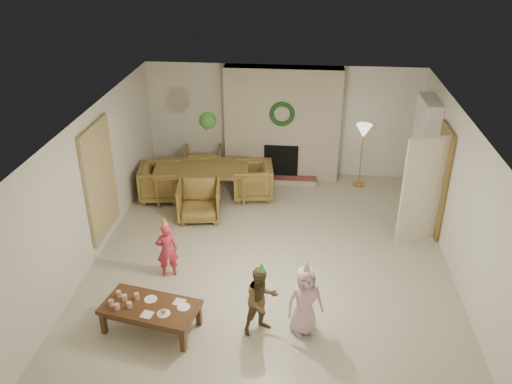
# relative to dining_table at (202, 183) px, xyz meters

# --- Properties ---
(floor) EXTENTS (7.00, 7.00, 0.00)m
(floor) POSITION_rel_dining_table_xyz_m (1.60, -2.07, -0.34)
(floor) COLOR #B7B29E
(floor) RESTS_ON ground
(ceiling) EXTENTS (7.00, 7.00, 0.00)m
(ceiling) POSITION_rel_dining_table_xyz_m (1.60, -2.07, 2.16)
(ceiling) COLOR white
(ceiling) RESTS_ON wall_back
(wall_back) EXTENTS (7.00, 0.00, 7.00)m
(wall_back) POSITION_rel_dining_table_xyz_m (1.60, 1.43, 0.91)
(wall_back) COLOR silver
(wall_back) RESTS_ON floor
(wall_front) EXTENTS (7.00, 0.00, 7.00)m
(wall_front) POSITION_rel_dining_table_xyz_m (1.60, -5.57, 0.91)
(wall_front) COLOR silver
(wall_front) RESTS_ON floor
(wall_left) EXTENTS (0.00, 7.00, 7.00)m
(wall_left) POSITION_rel_dining_table_xyz_m (-1.40, -2.07, 0.91)
(wall_left) COLOR silver
(wall_left) RESTS_ON floor
(wall_right) EXTENTS (0.00, 7.00, 7.00)m
(wall_right) POSITION_rel_dining_table_xyz_m (4.60, -2.07, 0.91)
(wall_right) COLOR silver
(wall_right) RESTS_ON floor
(fireplace_mass) EXTENTS (2.50, 0.40, 2.50)m
(fireplace_mass) POSITION_rel_dining_table_xyz_m (1.60, 1.23, 0.91)
(fireplace_mass) COLOR #5C2E18
(fireplace_mass) RESTS_ON floor
(fireplace_hearth) EXTENTS (1.60, 0.30, 0.12)m
(fireplace_hearth) POSITION_rel_dining_table_xyz_m (1.60, 0.88, -0.28)
(fireplace_hearth) COLOR maroon
(fireplace_hearth) RESTS_ON floor
(fireplace_firebox) EXTENTS (0.75, 0.12, 0.75)m
(fireplace_firebox) POSITION_rel_dining_table_xyz_m (1.60, 1.05, 0.11)
(fireplace_firebox) COLOR black
(fireplace_firebox) RESTS_ON floor
(fireplace_wreath) EXTENTS (0.54, 0.10, 0.54)m
(fireplace_wreath) POSITION_rel_dining_table_xyz_m (1.60, 1.00, 1.21)
(fireplace_wreath) COLOR #163C1A
(fireplace_wreath) RESTS_ON fireplace_mass
(floor_lamp_base) EXTENTS (0.26, 0.26, 0.03)m
(floor_lamp_base) POSITION_rel_dining_table_xyz_m (3.33, 0.93, -0.32)
(floor_lamp_base) COLOR gold
(floor_lamp_base) RESTS_ON floor
(floor_lamp_post) EXTENTS (0.03, 0.03, 1.26)m
(floor_lamp_post) POSITION_rel_dining_table_xyz_m (3.33, 0.93, 0.31)
(floor_lamp_post) COLOR gold
(floor_lamp_post) RESTS_ON floor
(floor_lamp_shade) EXTENTS (0.34, 0.34, 0.28)m
(floor_lamp_shade) POSITION_rel_dining_table_xyz_m (3.33, 0.93, 0.92)
(floor_lamp_shade) COLOR beige
(floor_lamp_shade) RESTS_ON floor_lamp_post
(bookshelf_carcass) EXTENTS (0.30, 1.00, 2.20)m
(bookshelf_carcass) POSITION_rel_dining_table_xyz_m (4.44, 0.23, 0.76)
(bookshelf_carcass) COLOR white
(bookshelf_carcass) RESTS_ON floor
(bookshelf_shelf_a) EXTENTS (0.30, 0.92, 0.03)m
(bookshelf_shelf_a) POSITION_rel_dining_table_xyz_m (4.42, 0.23, 0.11)
(bookshelf_shelf_a) COLOR white
(bookshelf_shelf_a) RESTS_ON bookshelf_carcass
(bookshelf_shelf_b) EXTENTS (0.30, 0.92, 0.03)m
(bookshelf_shelf_b) POSITION_rel_dining_table_xyz_m (4.42, 0.23, 0.51)
(bookshelf_shelf_b) COLOR white
(bookshelf_shelf_b) RESTS_ON bookshelf_carcass
(bookshelf_shelf_c) EXTENTS (0.30, 0.92, 0.03)m
(bookshelf_shelf_c) POSITION_rel_dining_table_xyz_m (4.42, 0.23, 0.91)
(bookshelf_shelf_c) COLOR white
(bookshelf_shelf_c) RESTS_ON bookshelf_carcass
(bookshelf_shelf_d) EXTENTS (0.30, 0.92, 0.03)m
(bookshelf_shelf_d) POSITION_rel_dining_table_xyz_m (4.42, 0.23, 1.31)
(bookshelf_shelf_d) COLOR white
(bookshelf_shelf_d) RESTS_ON bookshelf_carcass
(books_row_lower) EXTENTS (0.20, 0.40, 0.24)m
(books_row_lower) POSITION_rel_dining_table_xyz_m (4.40, 0.08, 0.25)
(books_row_lower) COLOR #B44721
(books_row_lower) RESTS_ON bookshelf_shelf_a
(books_row_mid) EXTENTS (0.20, 0.44, 0.24)m
(books_row_mid) POSITION_rel_dining_table_xyz_m (4.40, 0.28, 0.65)
(books_row_mid) COLOR navy
(books_row_mid) RESTS_ON bookshelf_shelf_b
(books_row_upper) EXTENTS (0.20, 0.36, 0.22)m
(books_row_upper) POSITION_rel_dining_table_xyz_m (4.40, 0.13, 1.04)
(books_row_upper) COLOR #A06022
(books_row_upper) RESTS_ON bookshelf_shelf_c
(door_frame) EXTENTS (0.05, 0.86, 2.04)m
(door_frame) POSITION_rel_dining_table_xyz_m (4.56, -0.87, 0.68)
(door_frame) COLOR brown
(door_frame) RESTS_ON floor
(door_leaf) EXTENTS (0.77, 0.32, 2.00)m
(door_leaf) POSITION_rel_dining_table_xyz_m (4.18, -1.25, 0.66)
(door_leaf) COLOR beige
(door_leaf) RESTS_ON floor
(curtain_panel) EXTENTS (0.06, 1.20, 2.00)m
(curtain_panel) POSITION_rel_dining_table_xyz_m (-1.36, -1.87, 0.91)
(curtain_panel) COLOR #C1B889
(curtain_panel) RESTS_ON wall_left
(dining_table) EXTENTS (2.05, 1.32, 0.68)m
(dining_table) POSITION_rel_dining_table_xyz_m (0.00, 0.00, 0.00)
(dining_table) COLOR brown
(dining_table) RESTS_ON floor
(dining_chair_near) EXTENTS (0.90, 0.92, 0.75)m
(dining_chair_near) POSITION_rel_dining_table_xyz_m (0.11, -0.84, 0.04)
(dining_chair_near) COLOR brown
(dining_chair_near) RESTS_ON floor
(dining_chair_far) EXTENTS (0.90, 0.92, 0.75)m
(dining_chair_far) POSITION_rel_dining_table_xyz_m (-0.11, 0.84, 0.04)
(dining_chair_far) COLOR brown
(dining_chair_far) RESTS_ON floor
(dining_chair_left) EXTENTS (0.92, 0.90, 0.75)m
(dining_chair_left) POSITION_rel_dining_table_xyz_m (-0.84, -0.11, 0.04)
(dining_chair_left) COLOR brown
(dining_chair_left) RESTS_ON floor
(dining_chair_right) EXTENTS (0.92, 0.90, 0.75)m
(dining_chair_right) POSITION_rel_dining_table_xyz_m (1.05, 0.14, 0.04)
(dining_chair_right) COLOR brown
(dining_chair_right) RESTS_ON floor
(hanging_plant_cord) EXTENTS (0.01, 0.01, 0.70)m
(hanging_plant_cord) POSITION_rel_dining_table_xyz_m (0.30, -0.57, 1.81)
(hanging_plant_cord) COLOR tan
(hanging_plant_cord) RESTS_ON ceiling
(hanging_plant_pot) EXTENTS (0.16, 0.16, 0.12)m
(hanging_plant_pot) POSITION_rel_dining_table_xyz_m (0.30, -0.57, 1.46)
(hanging_plant_pot) COLOR #A34634
(hanging_plant_pot) RESTS_ON hanging_plant_cord
(hanging_plant_foliage) EXTENTS (0.32, 0.32, 0.32)m
(hanging_plant_foliage) POSITION_rel_dining_table_xyz_m (0.30, -0.57, 1.58)
(hanging_plant_foliage) COLOR #1C4717
(hanging_plant_foliage) RESTS_ON hanging_plant_pot
(coffee_table_top) EXTENTS (1.45, 0.93, 0.06)m
(coffee_table_top) POSITION_rel_dining_table_xyz_m (0.04, -4.03, 0.04)
(coffee_table_top) COLOR #4A2E18
(coffee_table_top) RESTS_ON floor
(coffee_table_apron) EXTENTS (1.33, 0.80, 0.08)m
(coffee_table_apron) POSITION_rel_dining_table_xyz_m (0.04, -4.03, -0.03)
(coffee_table_apron) COLOR #4A2E18
(coffee_table_apron) RESTS_ON floor
(coffee_leg_fl) EXTENTS (0.09, 0.09, 0.35)m
(coffee_leg_fl) POSITION_rel_dining_table_xyz_m (-0.62, -4.17, -0.16)
(coffee_leg_fl) COLOR #4A2E18
(coffee_leg_fl) RESTS_ON floor
(coffee_leg_fr) EXTENTS (0.09, 0.09, 0.35)m
(coffee_leg_fr) POSITION_rel_dining_table_xyz_m (0.58, -4.42, -0.16)
(coffee_leg_fr) COLOR #4A2E18
(coffee_leg_fr) RESTS_ON floor
(coffee_leg_bl) EXTENTS (0.09, 0.09, 0.35)m
(coffee_leg_bl) POSITION_rel_dining_table_xyz_m (-0.51, -3.64, -0.16)
(coffee_leg_bl) COLOR #4A2E18
(coffee_leg_bl) RESTS_ON floor
(coffee_leg_br) EXTENTS (0.09, 0.09, 0.35)m
(coffee_leg_br) POSITION_rel_dining_table_xyz_m (0.69, -3.88, -0.16)
(coffee_leg_br) COLOR #4A2E18
(coffee_leg_br) RESTS_ON floor
(cup_a) EXTENTS (0.09, 0.09, 0.09)m
(cup_a) POSITION_rel_dining_table_xyz_m (-0.50, -4.08, 0.12)
(cup_a) COLOR white
(cup_a) RESTS_ON coffee_table_top
(cup_b) EXTENTS (0.09, 0.09, 0.09)m
(cup_b) POSITION_rel_dining_table_xyz_m (-0.46, -3.87, 0.12)
(cup_b) COLOR white
(cup_b) RESTS_ON coffee_table_top
(cup_c) EXTENTS (0.09, 0.09, 0.09)m
(cup_c) POSITION_rel_dining_table_xyz_m (-0.39, -4.15, 0.12)
(cup_c) COLOR white
(cup_c) RESTS_ON coffee_table_top
(cup_d) EXTENTS (0.09, 0.09, 0.09)m
(cup_d) POSITION_rel_dining_table_xyz_m (-0.35, -3.95, 0.12)
(cup_d) COLOR white
(cup_d) RESTS_ON coffee_table_top
(cup_e) EXTENTS (0.09, 0.09, 0.09)m
(cup_e) POSITION_rel_dining_table_xyz_m (-0.23, -4.10, 0.12)
(cup_e) COLOR white
(cup_e) RESTS_ON coffee_table_top
(cup_f) EXTENTS (0.09, 0.09, 0.09)m
(cup_f) POSITION_rel_dining_table_xyz_m (-0.19, -3.90, 0.12)
(cup_f) COLOR white
(cup_f) RESTS_ON coffee_table_top
(plate_a) EXTENTS (0.22, 0.22, 0.01)m
(plate_a) POSITION_rel_dining_table_xyz_m (0.01, -3.90, 0.08)
(plate_a) COLOR white
(plate_a) RESTS_ON coffee_table_top
(plate_b) EXTENTS (0.22, 0.22, 0.01)m
(plate_b) POSITION_rel_dining_table_xyz_m (0.27, -4.18, 0.08)
(plate_b) COLOR white
(plate_b) RESTS_ON coffee_table_top
(plate_c) EXTENTS (0.22, 0.22, 0.01)m
(plate_c) POSITION_rel_dining_table_xyz_m (0.51, -4.02, 0.08)
(plate_c) COLOR white
(plate_c) RESTS_ON coffee_table_top
(food_scoop) EXTENTS (0.09, 0.09, 0.07)m
(food_scoop) POSITION_rel_dining_table_xyz_m (0.27, -4.18, 0.12)
(food_scoop) COLOR tan
(food_scoop) RESTS_ON plate_b
(napkin_left) EXTENTS (0.18, 0.18, 0.01)m
(napkin_left) POSITION_rel_dining_table_xyz_m (0.05, -4.22, 0.08)
(napkin_left) COLOR #FFBBD4
(napkin_left) RESTS_ON coffee_table_top
(napkin_right) EXTENTS (0.18, 0.18, 0.01)m
(napkin_right) POSITION_rel_dining_table_xyz_m (0.43, -3.92, 0.08)
(napkin_right) COLOR #FFBBD4
(napkin_right) RESTS_ON coffee_table_top
(child_red) EXTENTS (0.41, 0.33, 0.96)m
(child_red) POSITION_rel_dining_table_xyz_m (-0.04, -2.74, 0.14)
(child_red) COLOR #C1293F
(child_red) RESTS_ON floor
(party_hat_red) EXTENTS (0.13, 0.13, 0.18)m
(party_hat_red) POSITION_rel_dining_table_xyz_m (-0.04, -2.74, 0.66)
(party_hat_red) COLOR gold
(party_hat_red) RESTS_ON child_red
(child_plaid) EXTENTS (0.65, 0.61, 1.05)m
(child_plaid) POSITION_rel_dining_table_xyz_m (1.59, -3.91, 0.19)
(child_plaid) COLOR brown
(child_plaid) RESTS_ON floor
(party_hat_plaid) EXTENTS (0.15, 0.15, 0.17)m
(party_hat_plaid) POSITION_rel_dining_table_xyz_m (1.59, -3.91, 0.75)
(party_hat_plaid) COLOR #53C052
(party_hat_plaid) RESTS_ON child_plaid
(child_pink) EXTENTS (0.61, 0.50, 1.06)m
(child_pink) POSITION_rel_dining_table_xyz_m (2.18, -3.86, 0.19)
(child_pink) COLOR beige
(child_pink) RESTS_ON floor
(party_hat_pink) EXTENTS (0.16, 0.16, 0.19)m
(party_hat_pink) POSITION_rel_dining_table_xyz_m (2.18, -3.86, 0.77)
(party_hat_pink) COLOR silver
(party_hat_pink) RESTS_ON child_pink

